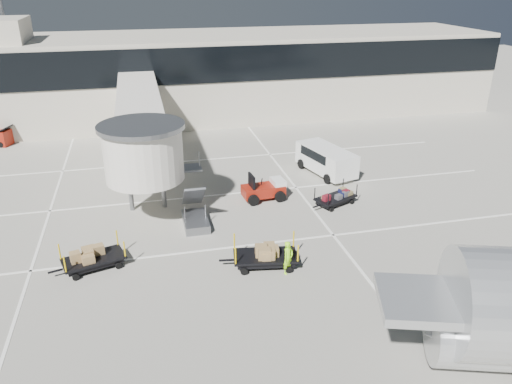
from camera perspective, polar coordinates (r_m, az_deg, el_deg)
ground at (r=25.38m, az=-2.32°, el=-8.59°), size 140.00×140.00×0.00m
lane_markings at (r=33.46m, az=-6.55°, el=-0.30°), size 40.00×30.00×0.02m
terminal at (r=52.01m, az=-9.39°, el=13.00°), size 64.00×12.11×15.20m
jet_bridge at (r=34.61m, az=-12.99°, el=7.60°), size 5.70×20.40×6.03m
baggage_tug at (r=32.40m, az=0.96°, el=0.27°), size 2.86×1.95×1.80m
suitcase_cart at (r=32.02m, az=9.05°, el=-0.71°), size 3.27×2.28×1.28m
box_cart_near at (r=25.15m, az=0.98°, el=-7.28°), size 3.99×2.05×1.53m
box_cart_far at (r=26.31m, az=-18.27°, el=-7.30°), size 3.73×2.27×1.43m
ground_worker at (r=24.54m, az=3.69°, el=-7.48°), size 0.76×0.70×1.74m
minivan at (r=36.86m, az=7.89°, el=3.88°), size 3.29×5.47×1.94m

